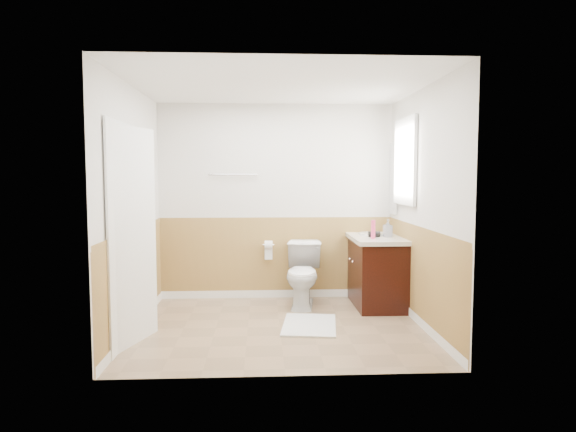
{
  "coord_description": "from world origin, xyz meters",
  "views": [
    {
      "loc": [
        -0.18,
        -5.15,
        1.58
      ],
      "look_at": [
        0.1,
        0.25,
        1.15
      ],
      "focal_mm": 31.26,
      "sensor_mm": 36.0,
      "label": 1
    }
  ],
  "objects": [
    {
      "name": "vanity_knob_left",
      "position": [
        0.91,
        0.79,
        0.55
      ],
      "size": [
        0.03,
        0.03,
        0.03
      ],
      "primitive_type": "sphere",
      "color": "silver",
      "rests_on": "vanity_cabinet"
    },
    {
      "name": "bath_mat",
      "position": [
        0.32,
        0.02,
        0.01
      ],
      "size": [
        0.65,
        0.87,
        0.02
      ],
      "primitive_type": "cube",
      "rotation": [
        0.0,
        0.0,
        -0.13
      ],
      "color": "silver",
      "rests_on": "floor"
    },
    {
      "name": "window_glass",
      "position": [
        1.49,
        0.59,
        1.75
      ],
      "size": [
        0.01,
        0.7,
        0.9
      ],
      "primitive_type": "cube",
      "color": "white",
      "rests_on": "wall_right"
    },
    {
      "name": "wainscot_left",
      "position": [
        -1.49,
        0.0,
        0.5
      ],
      "size": [
        0.0,
        2.6,
        2.6
      ],
      "primitive_type": "plane",
      "rotation": [
        1.57,
        0.0,
        1.57
      ],
      "color": "#AD8545",
      "rests_on": "floor"
    },
    {
      "name": "ceiling",
      "position": [
        0.0,
        0.0,
        2.5
      ],
      "size": [
        3.0,
        3.0,
        0.0
      ],
      "primitive_type": "plane",
      "rotation": [
        3.14,
        0.0,
        0.0
      ],
      "color": "white",
      "rests_on": "floor"
    },
    {
      "name": "wainscot_back",
      "position": [
        0.0,
        1.29,
        0.5
      ],
      "size": [
        3.0,
        0.0,
        3.0
      ],
      "primitive_type": "plane",
      "rotation": [
        1.57,
        0.0,
        0.0
      ],
      "color": "#AD8545",
      "rests_on": "floor"
    },
    {
      "name": "vanity_cabinet",
      "position": [
        1.21,
        0.89,
        0.4
      ],
      "size": [
        0.55,
        1.1,
        0.8
      ],
      "primitive_type": "cube",
      "color": "black",
      "rests_on": "floor"
    },
    {
      "name": "soap_dispenser",
      "position": [
        1.33,
        0.79,
        0.96
      ],
      "size": [
        0.1,
        0.1,
        0.21
      ],
      "primitive_type": "imported",
      "rotation": [
        0.0,
        0.0,
        0.03
      ],
      "color": "gray",
      "rests_on": "countertop"
    },
    {
      "name": "countertop",
      "position": [
        1.2,
        0.89,
        0.83
      ],
      "size": [
        0.6,
        1.15,
        0.05
      ],
      "primitive_type": "cube",
      "color": "beige",
      "rests_on": "vanity_cabinet"
    },
    {
      "name": "sink_basin",
      "position": [
        1.21,
        1.04,
        0.86
      ],
      "size": [
        0.36,
        0.36,
        0.02
      ],
      "primitive_type": "cylinder",
      "color": "silver",
      "rests_on": "countertop"
    },
    {
      "name": "door_knob",
      "position": [
        -1.34,
        -0.12,
        0.95
      ],
      "size": [
        0.06,
        0.06,
        0.06
      ],
      "primitive_type": "sphere",
      "color": "silver",
      "rests_on": "door"
    },
    {
      "name": "wainscot_front",
      "position": [
        0.0,
        -1.29,
        0.5
      ],
      "size": [
        3.0,
        0.0,
        3.0
      ],
      "primitive_type": "plane",
      "rotation": [
        -1.57,
        0.0,
        0.0
      ],
      "color": "#AD8545",
      "rests_on": "floor"
    },
    {
      "name": "wainscot_right",
      "position": [
        1.49,
        0.0,
        0.5
      ],
      "size": [
        0.0,
        2.6,
        2.6
      ],
      "primitive_type": "plane",
      "rotation": [
        1.57,
        0.0,
        -1.57
      ],
      "color": "#AD8545",
      "rests_on": "floor"
    },
    {
      "name": "door_frame",
      "position": [
        -1.48,
        -0.45,
        1.03
      ],
      "size": [
        0.02,
        0.92,
        2.1
      ],
      "primitive_type": "cube",
      "color": "white",
      "rests_on": "wall_left"
    },
    {
      "name": "toilet",
      "position": [
        0.32,
        0.86,
        0.38
      ],
      "size": [
        0.53,
        0.8,
        0.77
      ],
      "primitive_type": "imported",
      "rotation": [
        0.0,
        0.0,
        -0.13
      ],
      "color": "white",
      "rests_on": "floor"
    },
    {
      "name": "lotion_bottle",
      "position": [
        1.11,
        0.59,
        0.96
      ],
      "size": [
        0.05,
        0.05,
        0.22
      ],
      "primitive_type": "cylinder",
      "color": "#F03E75",
      "rests_on": "countertop"
    },
    {
      "name": "towel_bar",
      "position": [
        -0.55,
        1.25,
        1.6
      ],
      "size": [
        0.62,
        0.02,
        0.02
      ],
      "primitive_type": "cylinder",
      "rotation": [
        0.0,
        1.57,
        0.0
      ],
      "color": "silver",
      "rests_on": "wall_back"
    },
    {
      "name": "wall_left",
      "position": [
        -1.5,
        0.0,
        1.25
      ],
      "size": [
        0.0,
        3.0,
        3.0
      ],
      "primitive_type": "plane",
      "rotation": [
        1.57,
        0.0,
        1.57
      ],
      "color": "silver",
      "rests_on": "floor"
    },
    {
      "name": "wall_right",
      "position": [
        1.5,
        0.0,
        1.25
      ],
      "size": [
        0.0,
        3.0,
        3.0
      ],
      "primitive_type": "plane",
      "rotation": [
        1.57,
        0.0,
        -1.57
      ],
      "color": "silver",
      "rests_on": "floor"
    },
    {
      "name": "mirror_panel",
      "position": [
        1.48,
        1.1,
        1.55
      ],
      "size": [
        0.02,
        0.35,
        0.9
      ],
      "primitive_type": "cube",
      "color": "silver",
      "rests_on": "wall_right"
    },
    {
      "name": "wall_front",
      "position": [
        0.0,
        -1.3,
        1.25
      ],
      "size": [
        3.0,
        0.0,
        3.0
      ],
      "primitive_type": "plane",
      "rotation": [
        -1.57,
        0.0,
        0.0
      ],
      "color": "silver",
      "rests_on": "floor"
    },
    {
      "name": "tp_holder_bar",
      "position": [
        -0.1,
        1.23,
        0.7
      ],
      "size": [
        0.14,
        0.02,
        0.02
      ],
      "primitive_type": "cylinder",
      "rotation": [
        0.0,
        1.57,
        0.0
      ],
      "color": "silver",
      "rests_on": "wall_back"
    },
    {
      "name": "door",
      "position": [
        -1.4,
        -0.45,
        1.02
      ],
      "size": [
        0.29,
        0.78,
        2.04
      ],
      "primitive_type": "cube",
      "rotation": [
        0.0,
        0.0,
        -0.31
      ],
      "color": "white",
      "rests_on": "wall_left"
    },
    {
      "name": "faucet",
      "position": [
        1.39,
        1.04,
        0.92
      ],
      "size": [
        0.02,
        0.02,
        0.14
      ],
      "primitive_type": "cylinder",
      "color": "silver",
      "rests_on": "countertop"
    },
    {
      "name": "floor",
      "position": [
        0.0,
        0.0,
        0.0
      ],
      "size": [
        3.0,
        3.0,
        0.0
      ],
      "primitive_type": "plane",
      "color": "#8C7051",
      "rests_on": "ground"
    },
    {
      "name": "tp_roll",
      "position": [
        -0.1,
        1.23,
        0.7
      ],
      "size": [
        0.1,
        0.11,
        0.11
      ],
      "primitive_type": "cylinder",
      "rotation": [
        0.0,
        1.57,
        0.0
      ],
      "color": "white",
      "rests_on": "tp_holder_bar"
    },
    {
      "name": "hair_dryer_body",
      "position": [
        1.16,
        0.77,
        0.89
      ],
      "size": [
        0.14,
        0.07,
        0.07
      ],
      "primitive_type": "cylinder",
      "rotation": [
        0.0,
        1.57,
        0.0
      ],
      "color": "black",
      "rests_on": "countertop"
    },
    {
      "name": "tp_sheet",
      "position": [
        -0.1,
        1.23,
        0.59
      ],
      "size": [
        0.1,
        0.01,
        0.16
      ],
      "primitive_type": "cube",
      "color": "white",
      "rests_on": "tp_roll"
    },
    {
      "name": "wall_back",
      "position": [
        0.0,
        1.3,
        1.25
      ],
      "size": [
        3.0,
        0.0,
        3.0
      ],
      "primitive_type": "plane",
      "rotation": [
        1.57,
        0.0,
        0.0
      ],
      "color": "silver",
      "rests_on": "floor"
    },
    {
      "name": "hair_dryer_handle",
      "position": [
        1.13,
        0.76,
        0.86
      ],
      "size": [
        0.03,
        0.03,
        0.07
      ],
      "primitive_type": "cylinder",
      "color": "black",
      "rests_on": "countertop"
    },
    {
      "name": "window_frame",
      "position": [
        1.47,
        0.59,
        1.75
      ],
      "size": [
        0.04,
        0.8,
        1.0
      ],
      "primitive_type": "cube",
      "color": "white",
      "rests_on": "wall_right"
    },
    {
      "name": "vanity_knob_right",
      "position": [
        0.91,
        0.99,
        0.55
      ],
      "size": [
        0.03,
        0.03,
        0.03
      ],
      "primitive_type": "sphere",
      "color": "white",
      "rests_on": "vanity_cabinet"
    }
  ]
}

